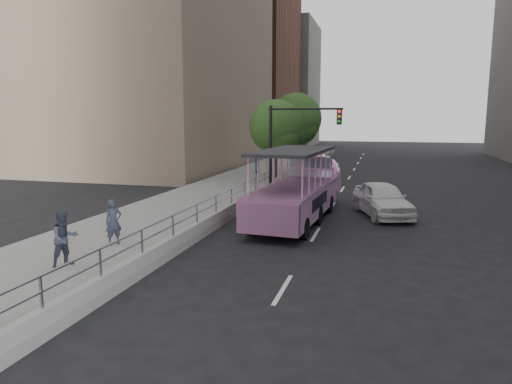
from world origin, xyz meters
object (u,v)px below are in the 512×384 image
(pedestrian_near, at_px, (114,222))
(pedestrian_mid, at_px, (65,238))
(street_tree_far, at_px, (297,121))
(car, at_px, (382,199))
(parking_sign, at_px, (257,175))
(duck_boat, at_px, (301,192))
(street_tree_near, at_px, (277,129))
(traffic_signal, at_px, (291,136))

(pedestrian_near, height_order, pedestrian_mid, pedestrian_mid)
(pedestrian_near, bearing_deg, street_tree_far, 30.61)
(car, relative_size, street_tree_far, 0.71)
(pedestrian_near, distance_m, parking_sign, 9.87)
(duck_boat, height_order, street_tree_far, street_tree_far)
(parking_sign, bearing_deg, car, -8.96)
(street_tree_near, distance_m, street_tree_far, 6.02)
(pedestrian_near, distance_m, traffic_signal, 13.46)
(duck_boat, distance_m, car, 3.85)
(pedestrian_mid, relative_size, traffic_signal, 0.31)
(pedestrian_near, bearing_deg, car, -9.16)
(street_tree_far, bearing_deg, pedestrian_mid, -94.84)
(pedestrian_near, height_order, street_tree_far, street_tree_far)
(pedestrian_near, xyz_separation_m, parking_sign, (2.32, 9.58, 0.52))
(pedestrian_mid, xyz_separation_m, parking_sign, (2.37, 11.94, 0.48))
(car, bearing_deg, duck_boat, -177.65)
(car, bearing_deg, pedestrian_near, -153.99)
(car, xyz_separation_m, traffic_signal, (-5.16, 4.19, 2.71))
(pedestrian_near, xyz_separation_m, pedestrian_mid, (-0.05, -2.36, 0.05))
(car, height_order, pedestrian_near, pedestrian_near)
(pedestrian_mid, height_order, traffic_signal, traffic_signal)
(street_tree_far, bearing_deg, car, -64.29)
(pedestrian_near, height_order, traffic_signal, traffic_signal)
(parking_sign, distance_m, street_tree_near, 7.02)
(parking_sign, relative_size, street_tree_far, 0.39)
(car, distance_m, pedestrian_near, 12.15)
(traffic_signal, height_order, street_tree_far, street_tree_far)
(pedestrian_near, bearing_deg, pedestrian_mid, -145.50)
(duck_boat, bearing_deg, pedestrian_near, -124.89)
(duck_boat, relative_size, street_tree_far, 1.51)
(pedestrian_mid, bearing_deg, street_tree_near, 19.08)
(car, relative_size, pedestrian_near, 3.02)
(duck_boat, xyz_separation_m, pedestrian_near, (-5.02, -7.19, -0.12))
(pedestrian_near, bearing_deg, street_tree_near, 29.40)
(car, bearing_deg, street_tree_far, 96.70)
(duck_boat, xyz_separation_m, parking_sign, (-2.70, 2.38, 0.40))
(pedestrian_mid, distance_m, traffic_signal, 15.72)
(parking_sign, distance_m, street_tree_far, 12.93)
(traffic_signal, relative_size, street_tree_near, 0.91)
(parking_sign, bearing_deg, pedestrian_mid, -101.24)
(street_tree_far, bearing_deg, traffic_signal, -81.57)
(parking_sign, height_order, street_tree_far, street_tree_far)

